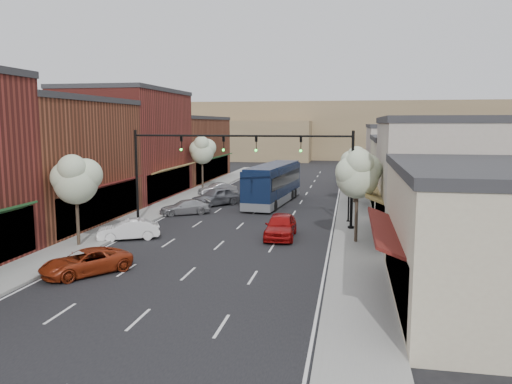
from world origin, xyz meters
The scene contains 29 objects.
ground centered at (0.00, 0.00, 0.00)m, with size 160.00×160.00×0.00m, color black.
sidewalk_left centered at (-8.40, 18.50, 0.07)m, with size 2.80×73.00×0.15m, color gray.
sidewalk_right centered at (8.40, 18.50, 0.07)m, with size 2.80×73.00×0.15m, color gray.
curb_left centered at (-7.00, 18.50, 0.07)m, with size 0.25×73.00×0.17m, color gray.
curb_right centered at (7.00, 18.50, 0.07)m, with size 0.25×73.00×0.17m, color gray.
bldg_left_midnear centered at (-14.23, 6.00, 4.66)m, with size 10.14×14.10×9.40m.
bldg_left_midfar centered at (-14.24, 20.00, 5.40)m, with size 10.14×14.10×10.90m.
bldg_left_far centered at (-14.22, 36.00, 4.16)m, with size 10.14×18.10×8.40m.
bldg_right_near centered at (13.69, -6.00, 2.92)m, with size 9.14×12.10×5.90m.
bldg_right_midnear centered at (13.72, 6.00, 3.91)m, with size 9.14×12.10×7.90m.
bldg_right_midfar centered at (13.70, 18.00, 3.17)m, with size 9.14×12.10×6.40m.
bldg_right_far centered at (13.71, 32.00, 3.66)m, with size 9.14×16.10×7.40m.
hill_far centered at (0.00, 90.00, 6.00)m, with size 120.00×30.00×12.00m, color #7A6647.
hill_near centered at (-25.00, 78.00, 4.00)m, with size 50.00×20.00×8.00m, color #7A6647.
signal_mast_right centered at (5.62, 8.00, 4.62)m, with size 8.22×0.46×7.00m.
signal_mast_left centered at (-5.62, 8.00, 4.62)m, with size 8.22×0.46×7.00m.
tree_right_near centered at (8.35, 3.94, 4.45)m, with size 2.85×2.65×5.95m.
tree_right_far centered at (8.35, 19.94, 3.99)m, with size 2.85×2.65×5.43m.
tree_left_near centered at (-8.25, -0.06, 4.22)m, with size 2.85×2.65×5.69m.
tree_left_far centered at (-8.25, 25.94, 4.60)m, with size 2.85×2.65×6.13m.
lamp_post_near centered at (7.80, 10.50, 3.01)m, with size 0.44×0.44×4.44m.
lamp_post_far centered at (7.80, 28.00, 3.01)m, with size 0.44×0.44×4.44m.
coach_bus centered at (0.80, 18.74, 1.92)m, with size 3.84×12.25×3.68m.
red_hatchback centered at (3.45, 4.75, 0.80)m, with size 1.90×4.72×1.61m, color #980B0B.
parked_car_a centered at (-5.00, -4.98, 0.62)m, with size 2.05×4.45×1.24m, color maroon.
parked_car_b centered at (-6.20, 2.45, 0.65)m, with size 1.37×3.94×1.30m, color white.
parked_car_c centered at (-5.52, 11.72, 0.60)m, with size 1.69×4.16×1.21m, color #97979C.
parked_car_d centered at (-4.20, 16.71, 0.83)m, with size 1.95×4.84×1.65m, color slate.
parked_car_e centered at (-5.73, 22.85, 0.65)m, with size 1.38×3.96×1.31m, color #AAAAAF.
Camera 1 is at (7.85, -27.13, 7.47)m, focal length 35.00 mm.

